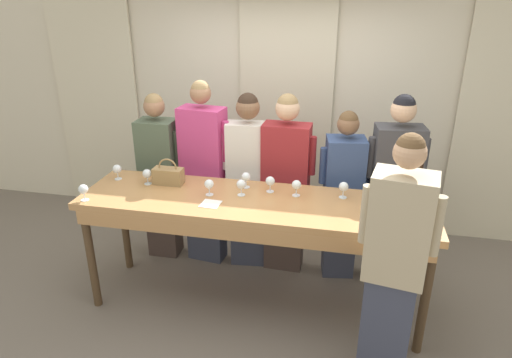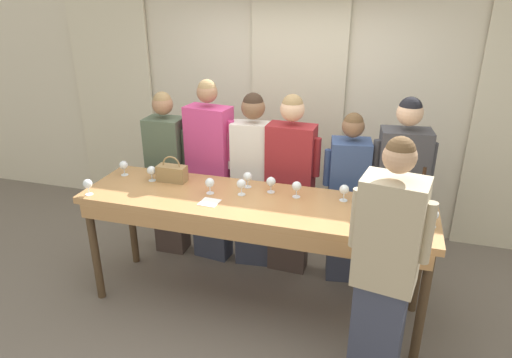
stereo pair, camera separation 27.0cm
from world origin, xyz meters
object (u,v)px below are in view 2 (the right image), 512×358
Objects in this scene: wine_glass_back_left at (88,184)px; wine_glass_back_right at (271,182)px; wine_glass_near_host at (124,165)px; tasting_bar at (253,212)px; wine_bottle at (421,192)px; wine_glass_back_mid at (210,183)px; guest_striped_shirt at (290,184)px; guest_olive_jacket at (168,173)px; host_pouring at (384,275)px; guest_navy_coat at (347,198)px; guest_beige_cap at (399,195)px; wine_glass_front_right at (433,215)px; handbag at (172,173)px; guest_cream_sweater at (253,179)px; wine_glass_front_mid at (241,184)px; guest_pink_top at (210,172)px; wine_glass_front_left at (344,190)px; wine_glass_center_left at (248,177)px; wine_glass_center_right at (297,186)px; wine_glass_center_mid at (151,171)px.

wine_glass_back_left is 1.51m from wine_glass_back_right.
wine_glass_near_host is (-1.38, -0.02, 0.00)m from wine_glass_back_right.
wine_glass_back_left reaches higher than tasting_bar.
wine_bottle is 2.40× the size of wine_glass_back_mid.
guest_striped_shirt reaches higher than wine_glass_back_mid.
guest_olive_jacket is 0.92× the size of host_pouring.
guest_navy_coat is 0.91× the size of guest_beige_cap.
wine_glass_near_host is 0.57m from guest_olive_jacket.
wine_glass_back_left is (-2.70, -0.22, -0.00)m from wine_glass_front_right.
wine_glass_back_right is 0.07× the size of host_pouring.
guest_striped_shirt is (1.50, 0.95, -0.21)m from wine_glass_back_left.
guest_navy_coat is at bearing 13.75° from wine_glass_near_host.
guest_cream_sweater is at bearing 39.00° from handbag.
wine_glass_front_mid is 0.07× the size of guest_pink_top.
wine_glass_front_left is 1.10m from wine_glass_back_mid.
wine_glass_front_right is at bearing -11.34° from wine_glass_center_left.
tasting_bar is 21.00× the size of wine_glass_near_host.
wine_bottle is 0.18× the size of guest_pink_top.
wine_glass_back_right reaches higher than tasting_bar.
handbag is at bearing -165.90° from guest_beige_cap.
tasting_bar is 21.00× the size of wine_glass_center_right.
wine_glass_center_right is (0.32, 0.17, 0.19)m from tasting_bar.
wine_glass_front_mid is at bearing 174.84° from wine_glass_front_right.
handbag reaches higher than tasting_bar.
wine_glass_back_mid is at bearing -160.86° from wine_glass_back_right.
guest_beige_cap is (1.78, 0.00, -0.02)m from guest_pink_top.
guest_olive_jacket is at bearing 180.00° from guest_pink_top.
wine_bottle is at bearing -19.56° from guest_striped_shirt.
wine_glass_back_right is at bearing -57.77° from guest_cream_sweater.
wine_glass_back_right is 0.81m from guest_navy_coat.
handbag is at bearing 171.68° from wine_glass_front_mid.
wine_glass_center_right is 1.00× the size of wine_glass_back_mid.
guest_beige_cap is at bearing 24.24° from wine_glass_back_right.
wine_bottle is at bearing -11.73° from guest_pink_top.
guest_olive_jacket is at bearing 180.00° from guest_cream_sweater.
guest_beige_cap reaches higher than guest_cream_sweater.
wine_glass_front_left is 0.07× the size of guest_pink_top.
wine_glass_back_right is 1.31m from guest_olive_jacket.
wine_glass_front_mid is 0.08× the size of guest_beige_cap.
wine_glass_center_left is at bearing 168.19° from wine_glass_back_right.
wine_bottle is 1.42m from wine_glass_front_mid.
wine_glass_back_left is at bearing -166.66° from wine_glass_front_left.
tasting_bar is 0.34m from wine_glass_center_left.
wine_bottle is at bearing 3.39° from wine_glass_back_right.
wine_glass_back_left is at bearing 171.14° from host_pouring.
wine_glass_back_mid is (0.60, -0.11, -0.00)m from wine_glass_center_mid.
guest_striped_shirt is (1.26, -0.00, 0.04)m from guest_olive_jacket.
guest_navy_coat is (0.54, 0.00, -0.08)m from guest_striped_shirt.
guest_olive_jacket is 1.04× the size of guest_navy_coat.
wine_glass_back_mid is at bearing 177.23° from wine_glass_front_right.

